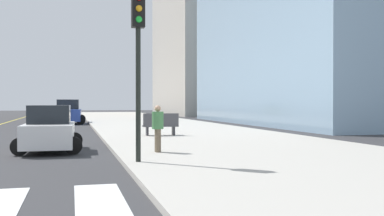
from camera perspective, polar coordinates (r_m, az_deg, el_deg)
The scene contains 9 objects.
sidewalk_kerb_east at distance 24.99m, azimuth -0.01°, elevation -3.32°, with size 10.00×120.00×0.15m, color #B2ADA3.
lane_divider_paint at distance 44.51m, azimuth -22.36°, elevation -1.72°, with size 0.16×80.00×0.01m, color yellow.
parking_garage_concrete at distance 72.00m, azimuth 3.82°, elevation 7.74°, with size 18.00×24.00×21.40m, color #B2ADA3.
car_blue_nearest at distance 40.35m, azimuth -15.30°, elevation -0.55°, with size 3.02×4.75×2.09m.
car_white_second at distance 17.63m, azimuth -17.48°, elevation -2.63°, with size 2.45×3.87×1.71m.
car_yellow_third at distance 60.97m, azimuth -15.55°, elevation -0.34°, with size 2.38×3.78×1.68m.
traffic_light_near_corner at distance 12.86m, azimuth -6.78°, elevation 8.21°, with size 0.36×0.41×4.75m.
park_bench at distance 23.07m, azimuth -3.97°, elevation -2.12°, with size 1.82×0.65×1.12m.
pedestrian_waiting_east at distance 15.24m, azimuth -4.33°, elevation -2.31°, with size 0.39×0.39×1.57m.
Camera 1 is at (5.80, -4.10, 1.80)m, focal length 42.44 mm.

